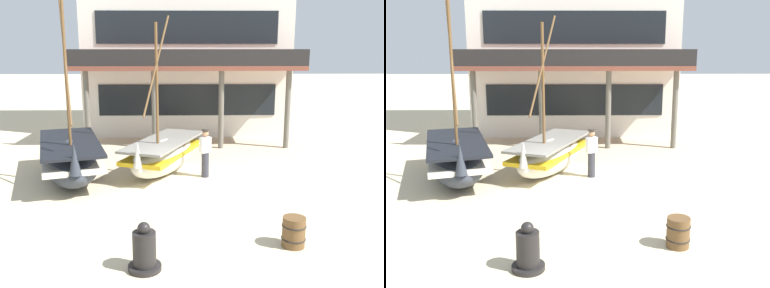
% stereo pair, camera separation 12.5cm
% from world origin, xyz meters
% --- Properties ---
extents(ground_plane, '(120.00, 120.00, 0.00)m').
position_xyz_m(ground_plane, '(0.00, 0.00, 0.00)').
color(ground_plane, beige).
extents(fishing_boat_near_left, '(3.02, 4.58, 5.51)m').
position_xyz_m(fishing_boat_near_left, '(-0.98, 2.64, 0.66)').
color(fishing_boat_near_left, silver).
rests_on(fishing_boat_near_left, ground).
extents(fishing_boat_centre_large, '(3.24, 5.21, 6.55)m').
position_xyz_m(fishing_boat_centre_large, '(-4.11, 1.79, 0.75)').
color(fishing_boat_centre_large, '#2D333D').
rests_on(fishing_boat_centre_large, ground).
extents(fisherman_by_hull, '(0.42, 0.36, 1.68)m').
position_xyz_m(fisherman_by_hull, '(0.48, 1.97, 0.83)').
color(fisherman_by_hull, '#33333D').
rests_on(fisherman_by_hull, ground).
extents(capstan_winch, '(0.68, 0.68, 1.03)m').
position_xyz_m(capstan_winch, '(-1.08, -4.40, 0.41)').
color(capstan_winch, black).
rests_on(capstan_winch, ground).
extents(wooden_barrel, '(0.56, 0.56, 0.70)m').
position_xyz_m(wooden_barrel, '(2.21, -3.42, 0.35)').
color(wooden_barrel, brown).
rests_on(wooden_barrel, ground).
extents(harbor_building_main, '(10.70, 8.79, 10.64)m').
position_xyz_m(harbor_building_main, '(-0.06, 11.55, 5.31)').
color(harbor_building_main, white).
rests_on(harbor_building_main, ground).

